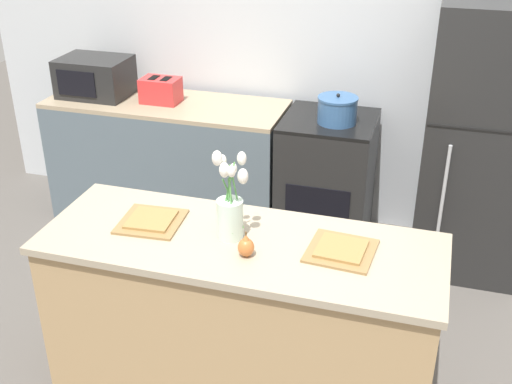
{
  "coord_description": "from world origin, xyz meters",
  "views": [
    {
      "loc": [
        0.76,
        -2.3,
        2.39
      ],
      "look_at": [
        0.0,
        0.25,
        1.03
      ],
      "focal_mm": 45.0,
      "sensor_mm": 36.0,
      "label": 1
    }
  ],
  "objects_px": {
    "stove_range": "(326,182)",
    "pear_figurine": "(246,246)",
    "refrigerator": "(481,143)",
    "flower_vase": "(230,207)",
    "cooking_pot": "(337,110)",
    "plate_setting_left": "(151,221)",
    "microwave": "(95,77)",
    "toaster": "(161,90)",
    "plate_setting_right": "(341,250)"
  },
  "relations": [
    {
      "from": "microwave",
      "to": "toaster",
      "type": "bearing_deg",
      "value": -0.95
    },
    {
      "from": "toaster",
      "to": "pear_figurine",
      "type": "bearing_deg",
      "value": -55.96
    },
    {
      "from": "stove_range",
      "to": "flower_vase",
      "type": "distance_m",
      "value": 1.69
    },
    {
      "from": "stove_range",
      "to": "plate_setting_right",
      "type": "distance_m",
      "value": 1.67
    },
    {
      "from": "plate_setting_right",
      "to": "microwave",
      "type": "bearing_deg",
      "value": 142.48
    },
    {
      "from": "cooking_pot",
      "to": "microwave",
      "type": "xyz_separation_m",
      "value": [
        -1.75,
        0.05,
        0.05
      ]
    },
    {
      "from": "stove_range",
      "to": "plate_setting_left",
      "type": "xyz_separation_m",
      "value": [
        -0.54,
        -1.56,
        0.46
      ]
    },
    {
      "from": "refrigerator",
      "to": "plate_setting_right",
      "type": "height_order",
      "value": "refrigerator"
    },
    {
      "from": "stove_range",
      "to": "plate_setting_right",
      "type": "relative_size",
      "value": 3.06
    },
    {
      "from": "stove_range",
      "to": "flower_vase",
      "type": "height_order",
      "value": "flower_vase"
    },
    {
      "from": "flower_vase",
      "to": "plate_setting_right",
      "type": "bearing_deg",
      "value": 1.8
    },
    {
      "from": "toaster",
      "to": "plate_setting_right",
      "type": "bearing_deg",
      "value": -45.47
    },
    {
      "from": "pear_figurine",
      "to": "plate_setting_left",
      "type": "bearing_deg",
      "value": 164.21
    },
    {
      "from": "stove_range",
      "to": "flower_vase",
      "type": "relative_size",
      "value": 2.18
    },
    {
      "from": "plate_setting_left",
      "to": "microwave",
      "type": "distance_m",
      "value": 1.94
    },
    {
      "from": "toaster",
      "to": "cooking_pot",
      "type": "height_order",
      "value": "cooking_pot"
    },
    {
      "from": "stove_range",
      "to": "toaster",
      "type": "height_order",
      "value": "toaster"
    },
    {
      "from": "refrigerator",
      "to": "toaster",
      "type": "height_order",
      "value": "refrigerator"
    },
    {
      "from": "pear_figurine",
      "to": "cooking_pot",
      "type": "distance_m",
      "value": 1.65
    },
    {
      "from": "refrigerator",
      "to": "pear_figurine",
      "type": "bearing_deg",
      "value": -120.08
    },
    {
      "from": "cooking_pot",
      "to": "toaster",
      "type": "bearing_deg",
      "value": 177.88
    },
    {
      "from": "flower_vase",
      "to": "microwave",
      "type": "bearing_deg",
      "value": 134.32
    },
    {
      "from": "plate_setting_left",
      "to": "plate_setting_right",
      "type": "relative_size",
      "value": 1.0
    },
    {
      "from": "stove_range",
      "to": "microwave",
      "type": "distance_m",
      "value": 1.79
    },
    {
      "from": "flower_vase",
      "to": "cooking_pot",
      "type": "xyz_separation_m",
      "value": [
        0.2,
        1.52,
        -0.05
      ]
    },
    {
      "from": "toaster",
      "to": "refrigerator",
      "type": "bearing_deg",
      "value": 0.26
    },
    {
      "from": "plate_setting_right",
      "to": "toaster",
      "type": "relative_size",
      "value": 1.07
    },
    {
      "from": "pear_figurine",
      "to": "plate_setting_right",
      "type": "height_order",
      "value": "pear_figurine"
    },
    {
      "from": "plate_setting_left",
      "to": "refrigerator",
      "type": "bearing_deg",
      "value": 46.3
    },
    {
      "from": "refrigerator",
      "to": "microwave",
      "type": "distance_m",
      "value": 2.65
    },
    {
      "from": "stove_range",
      "to": "microwave",
      "type": "xyz_separation_m",
      "value": [
        -1.69,
        -0.0,
        0.59
      ]
    },
    {
      "from": "refrigerator",
      "to": "cooking_pot",
      "type": "xyz_separation_m",
      "value": [
        -0.89,
        -0.06,
        0.14
      ]
    },
    {
      "from": "pear_figurine",
      "to": "toaster",
      "type": "distance_m",
      "value": 2.05
    },
    {
      "from": "stove_range",
      "to": "flower_vase",
      "type": "xyz_separation_m",
      "value": [
        -0.15,
        -1.58,
        0.6
      ]
    },
    {
      "from": "pear_figurine",
      "to": "plate_setting_right",
      "type": "distance_m",
      "value": 0.41
    },
    {
      "from": "stove_range",
      "to": "pear_figurine",
      "type": "relative_size",
      "value": 7.86
    },
    {
      "from": "refrigerator",
      "to": "toaster",
      "type": "relative_size",
      "value": 6.15
    },
    {
      "from": "toaster",
      "to": "microwave",
      "type": "height_order",
      "value": "microwave"
    },
    {
      "from": "stove_range",
      "to": "plate_setting_left",
      "type": "relative_size",
      "value": 3.06
    },
    {
      "from": "refrigerator",
      "to": "cooking_pot",
      "type": "distance_m",
      "value": 0.91
    },
    {
      "from": "refrigerator",
      "to": "plate_setting_left",
      "type": "relative_size",
      "value": 5.74
    },
    {
      "from": "stove_range",
      "to": "cooking_pot",
      "type": "distance_m",
      "value": 0.55
    },
    {
      "from": "microwave",
      "to": "plate_setting_right",
      "type": "bearing_deg",
      "value": -37.52
    },
    {
      "from": "refrigerator",
      "to": "microwave",
      "type": "height_order",
      "value": "refrigerator"
    },
    {
      "from": "plate_setting_left",
      "to": "plate_setting_right",
      "type": "bearing_deg",
      "value": 0.0
    },
    {
      "from": "refrigerator",
      "to": "flower_vase",
      "type": "distance_m",
      "value": 1.93
    },
    {
      "from": "pear_figurine",
      "to": "plate_setting_left",
      "type": "height_order",
      "value": "pear_figurine"
    },
    {
      "from": "plate_setting_left",
      "to": "toaster",
      "type": "distance_m",
      "value": 1.68
    },
    {
      "from": "plate_setting_left",
      "to": "plate_setting_right",
      "type": "height_order",
      "value": "same"
    },
    {
      "from": "refrigerator",
      "to": "cooking_pot",
      "type": "relative_size",
      "value": 6.7
    }
  ]
}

